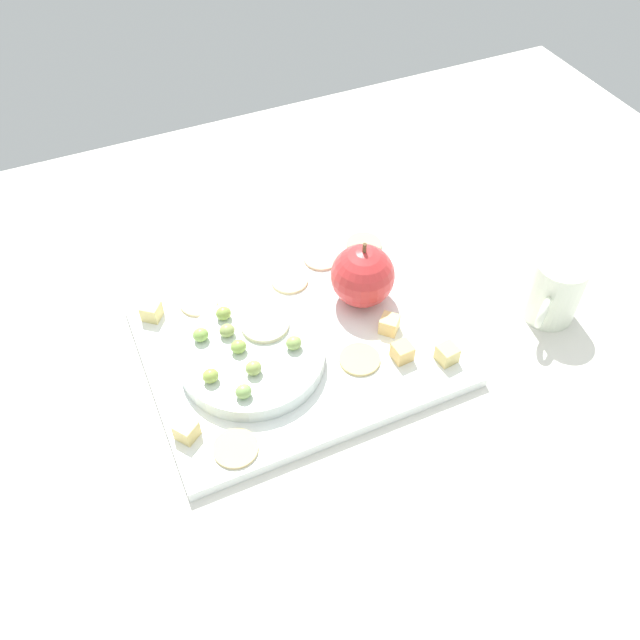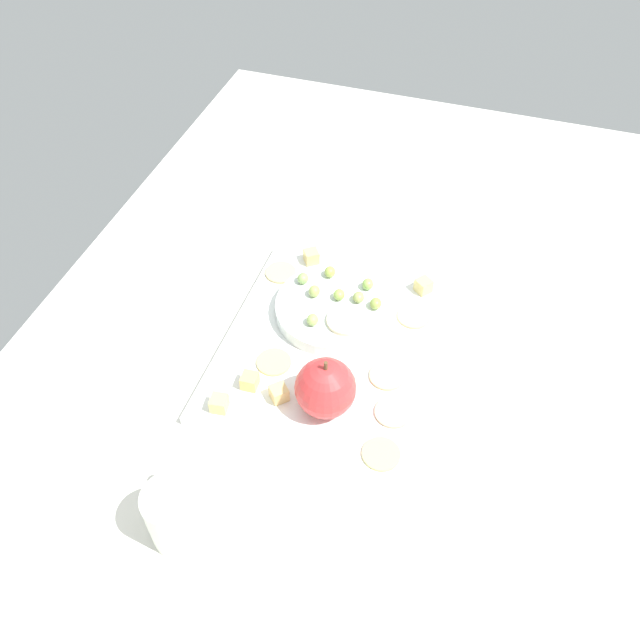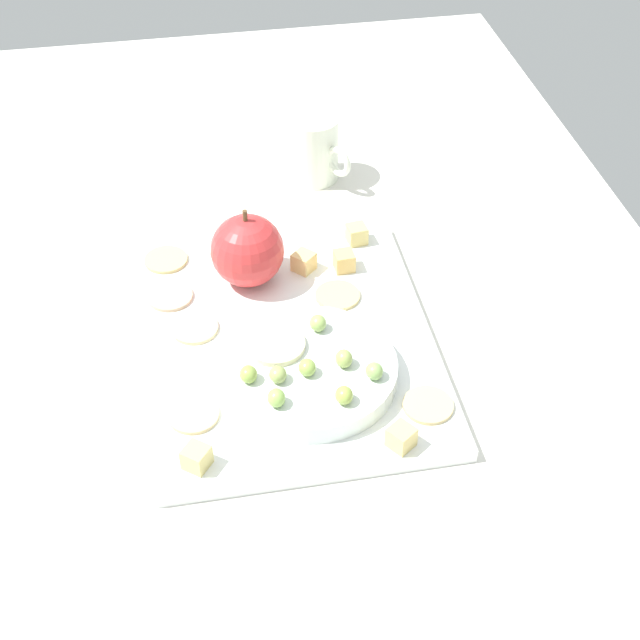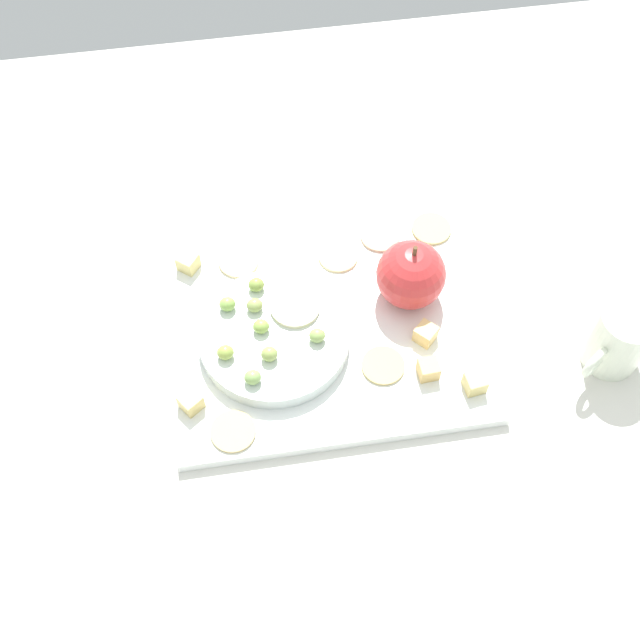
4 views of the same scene
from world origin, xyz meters
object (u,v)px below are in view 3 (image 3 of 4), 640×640
object	(u,v)px
cheese_cube_3	(196,458)
cracker_0	(338,296)
cracker_2	(195,328)
grape_3	(344,359)
grape_4	(307,367)
grape_5	(276,398)
cheese_cube_1	(401,437)
cracker_3	(194,415)
cup	(314,149)
platter	(290,343)
apple_whole	(247,250)
grape_1	(278,374)
cracker_4	(170,296)
grape_0	(248,374)
cheese_cube_0	(344,261)
cracker_1	(166,260)
apple_slice_0	(276,345)
grape_2	(318,323)
grape_7	(344,395)
serving_dish	(310,371)
grape_6	(374,371)
cheese_cube_2	(304,262)
cheese_cube_4	(357,234)
cracker_5	(428,405)

from	to	relation	value
cheese_cube_3	cracker_0	size ratio (longest dim) A/B	0.44
cracker_2	grape_3	xyz separation A→B (cm)	(-9.82, -13.66, 2.73)
grape_4	grape_5	xyz separation A→B (cm)	(-3.40, 3.42, 0.04)
cheese_cube_1	cheese_cube_3	size ratio (longest dim) A/B	1.00
cracker_3	grape_5	distance (cm)	8.29
cup	platter	bearing A→B (deg)	165.61
apple_whole	grape_1	distance (cm)	17.93
cracker_4	grape_0	world-z (taller)	grape_0
cracker_0	grape_3	distance (cm)	12.74
cheese_cube_0	cracker_1	size ratio (longest dim) A/B	0.44
cheese_cube_3	cracker_2	distance (cm)	17.90
platter	grape_5	world-z (taller)	grape_5
grape_4	cup	size ratio (longest dim) A/B	0.21
grape_0	cracker_0	bearing A→B (deg)	-40.90
cracker_0	grape_3	size ratio (longest dim) A/B	2.62
cheese_cube_0	apple_slice_0	distance (cm)	16.44
grape_0	cup	size ratio (longest dim) A/B	0.21
cracker_2	grape_5	bearing A→B (deg)	-154.29
apple_whole	grape_2	world-z (taller)	apple_whole
apple_whole	grape_7	world-z (taller)	apple_whole
cracker_4	grape_4	xyz separation A→B (cm)	(-15.85, -12.23, 2.66)
grape_0	grape_2	bearing A→B (deg)	-52.62
grape_7	serving_dish	bearing A→B (deg)	21.85
cracker_4	grape_6	bearing A→B (deg)	-133.54
grape_4	platter	bearing A→B (deg)	4.67
cheese_cube_1	grape_3	world-z (taller)	grape_3
cracker_3	cup	distance (cm)	44.18
cracker_1	cracker_3	bearing A→B (deg)	-176.94
cracker_3	grape_7	distance (cm)	14.25
serving_dish	cheese_cube_0	world-z (taller)	same
apple_whole	grape_5	world-z (taller)	apple_whole
cup	cheese_cube_3	bearing A→B (deg)	158.02
cracker_4	grape_7	size ratio (longest dim) A/B	2.62
cheese_cube_2	cracker_4	distance (cm)	15.11
cup	grape_6	bearing A→B (deg)	178.22
cheese_cube_1	grape_6	world-z (taller)	grape_6
platter	grape_6	world-z (taller)	grape_6
platter	cheese_cube_4	world-z (taller)	cheese_cube_4
grape_7	apple_slice_0	world-z (taller)	grape_7
cup	cracker_2	bearing A→B (deg)	148.26
grape_0	cheese_cube_0	bearing A→B (deg)	-36.03
cheese_cube_0	cheese_cube_3	world-z (taller)	same
grape_4	cracker_5	bearing A→B (deg)	-112.02
cracker_2	grape_5	xyz separation A→B (cm)	(-13.71, -6.60, 2.70)
grape_4	cracker_4	bearing A→B (deg)	37.65
cracker_5	grape_3	distance (cm)	9.08
cracker_2	grape_7	bearing A→B (deg)	-138.69
cracker_2	grape_2	bearing A→B (deg)	-109.86
cheese_cube_1	grape_7	xyz separation A→B (cm)	(4.30, 4.41, 1.83)
serving_dish	cracker_2	xyz separation A→B (cm)	(9.01, 10.53, -0.83)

